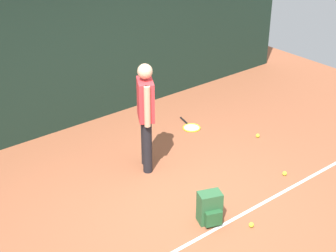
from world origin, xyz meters
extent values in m
plane|color=#9E5638|center=(0.00, 0.00, 0.00)|extent=(12.00, 12.00, 0.00)
cube|color=#192D23|center=(0.00, 3.00, 1.23)|extent=(10.00, 0.10, 2.46)
cube|color=white|center=(0.00, -0.74, 0.00)|extent=(9.00, 0.05, 0.00)
cylinder|color=black|center=(0.02, 0.92, 0.42)|extent=(0.14, 0.14, 0.85)
cylinder|color=black|center=(0.14, 1.13, 0.42)|extent=(0.14, 0.14, 0.85)
cube|color=red|center=(0.08, 1.02, 1.15)|extent=(0.39, 0.46, 0.60)
sphere|color=#D8A884|center=(0.08, 1.02, 1.59)|extent=(0.22, 0.22, 0.22)
cylinder|color=#D8A884|center=(-0.03, 0.83, 1.14)|extent=(0.09, 0.09, 0.62)
cylinder|color=#D8A884|center=(0.19, 1.22, 1.14)|extent=(0.09, 0.09, 0.62)
cylinder|color=black|center=(1.54, 1.86, 0.01)|extent=(0.10, 0.30, 0.03)
torus|color=gold|center=(1.47, 1.57, 0.01)|extent=(0.39, 0.39, 0.02)
cylinder|color=#B2B2B2|center=(1.47, 1.57, 0.01)|extent=(0.33, 0.33, 0.00)
cube|color=#2D6038|center=(-0.07, -0.56, 0.22)|extent=(0.35, 0.29, 0.44)
cube|color=#23562D|center=(-0.12, -0.69, 0.14)|extent=(0.23, 0.15, 0.20)
sphere|color=#CCE033|center=(1.57, -0.46, 0.03)|extent=(0.07, 0.07, 0.07)
sphere|color=#CCE033|center=(0.27, -1.00, 0.03)|extent=(0.07, 0.07, 0.07)
sphere|color=#CCE033|center=(2.14, 0.61, 0.03)|extent=(0.07, 0.07, 0.07)
camera|label=1|loc=(-3.85, -4.43, 4.22)|focal=54.43mm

